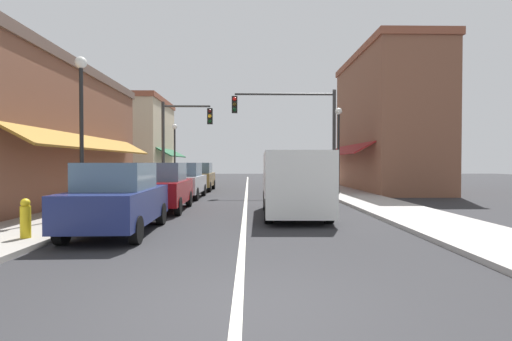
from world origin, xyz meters
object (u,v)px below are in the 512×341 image
object	(u,v)px
parked_car_third_left	(184,181)
van_in_lane	(294,182)
street_lamp_left_near	(81,111)
street_lamp_right_mid	(339,136)
traffic_signal_left_corner	(180,133)
parked_car_far_left	(199,177)
parked_car_nearest_left	(118,198)
traffic_signal_mast_arm	(298,122)
street_lamp_left_far	(175,145)
parked_car_second_left	(162,187)
fire_hydrant	(26,218)

from	to	relation	value
parked_car_third_left	van_in_lane	size ratio (longest dim) A/B	0.79
parked_car_third_left	van_in_lane	bearing A→B (deg)	-53.36
street_lamp_left_near	street_lamp_right_mid	size ratio (longest dim) A/B	1.08
traffic_signal_left_corner	parked_car_far_left	bearing A→B (deg)	71.09
parked_car_nearest_left	traffic_signal_mast_arm	xyz separation A→B (m)	(5.97, 11.47, 3.09)
parked_car_far_left	street_lamp_left_far	world-z (taller)	street_lamp_left_far
traffic_signal_mast_arm	street_lamp_right_mid	size ratio (longest dim) A/B	1.23
parked_car_far_left	street_lamp_right_mid	distance (m)	9.27
parked_car_second_left	parked_car_third_left	world-z (taller)	same
parked_car_far_left	parked_car_second_left	bearing A→B (deg)	-89.97
parked_car_far_left	street_lamp_left_near	size ratio (longest dim) A/B	0.82
parked_car_third_left	traffic_signal_mast_arm	size ratio (longest dim) A/B	0.72
parked_car_nearest_left	van_in_lane	size ratio (longest dim) A/B	0.79
fire_hydrant	street_lamp_left_far	bearing A→B (deg)	91.06
traffic_signal_mast_arm	street_lamp_left_near	bearing A→B (deg)	-130.52
traffic_signal_mast_arm	street_lamp_left_near	distance (m)	12.07
parked_car_second_left	fire_hydrant	distance (m)	6.05
parked_car_nearest_left	parked_car_second_left	world-z (taller)	same
street_lamp_right_mid	fire_hydrant	size ratio (longest dim) A/B	5.36
traffic_signal_mast_arm	fire_hydrant	xyz separation A→B (m)	(-7.60, -12.63, -3.42)
parked_car_second_left	van_in_lane	size ratio (longest dim) A/B	0.79
parked_car_far_left	fire_hydrant	distance (m)	16.31
parked_car_second_left	parked_car_third_left	size ratio (longest dim) A/B	1.00
parked_car_second_left	parked_car_far_left	world-z (taller)	same
street_lamp_left_near	traffic_signal_left_corner	bearing A→B (deg)	83.55
street_lamp_left_far	van_in_lane	bearing A→B (deg)	-65.58
parked_car_third_left	street_lamp_left_far	distance (m)	8.82
parked_car_second_left	parked_car_third_left	distance (m)	5.10
parked_car_third_left	traffic_signal_mast_arm	xyz separation A→B (m)	(5.92, 1.74, 3.09)
van_in_lane	fire_hydrant	bearing A→B (deg)	-144.56
parked_car_nearest_left	fire_hydrant	world-z (taller)	parked_car_nearest_left
van_in_lane	street_lamp_left_near	xyz separation A→B (m)	(-6.63, -0.85, 2.21)
parked_car_second_left	street_lamp_left_near	distance (m)	3.92
traffic_signal_mast_arm	fire_hydrant	world-z (taller)	traffic_signal_mast_arm
parked_car_nearest_left	traffic_signal_left_corner	bearing A→B (deg)	91.72
parked_car_second_left	traffic_signal_left_corner	distance (m)	8.58
parked_car_second_left	parked_car_nearest_left	bearing A→B (deg)	-92.11
parked_car_second_left	street_lamp_right_mid	bearing A→B (deg)	36.69
van_in_lane	street_lamp_left_far	bearing A→B (deg)	115.88
traffic_signal_mast_arm	fire_hydrant	size ratio (longest dim) A/B	6.61
street_lamp_left_near	fire_hydrant	size ratio (longest dim) A/B	5.77
parked_car_nearest_left	van_in_lane	xyz separation A→B (m)	(4.77, 3.15, 0.27)
parked_car_second_left	traffic_signal_left_corner	size ratio (longest dim) A/B	0.78
street_lamp_left_near	street_lamp_left_far	distance (m)	15.73
parked_car_nearest_left	traffic_signal_left_corner	xyz separation A→B (m)	(-0.68, 12.77, 2.60)
fire_hydrant	street_lamp_left_near	bearing A→B (deg)	93.83
parked_car_nearest_left	van_in_lane	distance (m)	5.72
parked_car_nearest_left	parked_car_far_left	xyz separation A→B (m)	(0.10, 15.05, 0.00)
traffic_signal_mast_arm	street_lamp_left_far	bearing A→B (deg)	140.47
traffic_signal_mast_arm	street_lamp_left_far	xyz separation A→B (m)	(-7.95, 6.56, -0.91)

